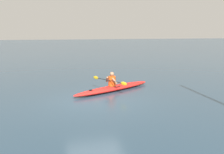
% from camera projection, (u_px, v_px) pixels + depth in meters
% --- Properties ---
extents(ground_plane, '(160.00, 160.00, 0.00)m').
position_uv_depth(ground_plane, '(95.00, 102.00, 10.96)').
color(ground_plane, '#233847').
extents(kayak, '(4.62, 2.94, 0.26)m').
position_uv_depth(kayak, '(114.00, 88.00, 12.97)').
color(kayak, red).
rests_on(kayak, ground).
extents(kayaker, '(1.23, 2.20, 0.71)m').
position_uv_depth(kayaker, '(112.00, 80.00, 12.81)').
color(kayaker, '#E04C14').
rests_on(kayaker, kayak).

